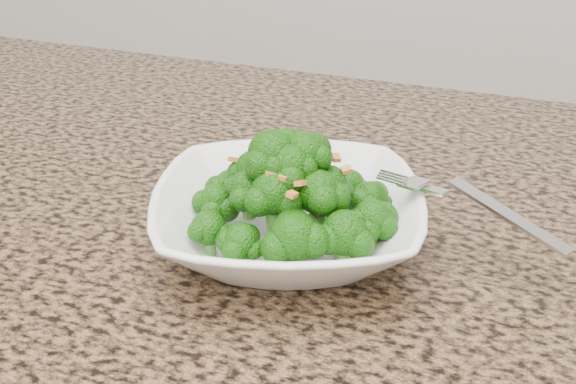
% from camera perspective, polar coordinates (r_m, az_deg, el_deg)
% --- Properties ---
extents(granite_counter, '(1.64, 1.04, 0.03)m').
position_cam_1_polar(granite_counter, '(0.59, -17.73, -6.87)').
color(granite_counter, brown).
rests_on(granite_counter, cabinet).
extents(bowl, '(0.27, 0.27, 0.05)m').
position_cam_1_polar(bowl, '(0.56, 0.00, -2.19)').
color(bowl, white).
rests_on(bowl, granite_counter).
extents(broccoli_pile, '(0.18, 0.18, 0.06)m').
position_cam_1_polar(broccoli_pile, '(0.54, 0.00, 3.09)').
color(broccoli_pile, '#195D0A').
rests_on(broccoli_pile, bowl).
extents(garlic_topping, '(0.11, 0.11, 0.01)m').
position_cam_1_polar(garlic_topping, '(0.53, 0.00, 6.50)').
color(garlic_topping, orange).
rests_on(garlic_topping, broccoli_pile).
extents(fork, '(0.16, 0.10, 0.01)m').
position_cam_1_polar(fork, '(0.55, 11.88, 0.05)').
color(fork, silver).
rests_on(fork, bowl).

